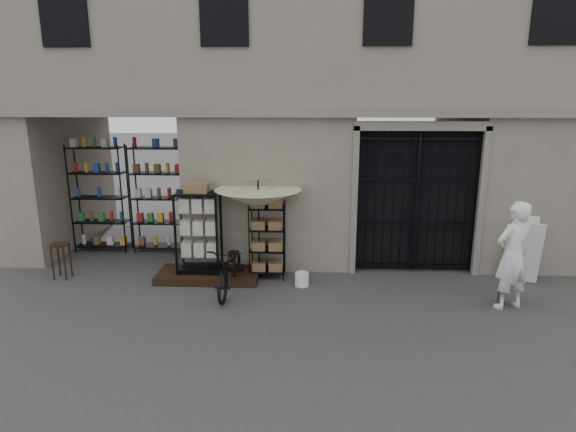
{
  "coord_description": "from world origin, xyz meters",
  "views": [
    {
      "loc": [
        -0.44,
        -7.42,
        3.56
      ],
      "look_at": [
        -0.8,
        1.4,
        1.35
      ],
      "focal_mm": 30.0,
      "sensor_mm": 36.0,
      "label": 1
    }
  ],
  "objects_px": {
    "display_cabinet": "(199,236)",
    "wire_rack": "(267,241)",
    "market_umbrella": "(258,194)",
    "bicycle": "(231,291)",
    "steel_bollard": "(503,284)",
    "white_bucket": "(302,279)",
    "easel_sign": "(523,250)",
    "wooden_stool": "(61,260)",
    "shopkeeper": "(506,307)"
  },
  "relations": [
    {
      "from": "wooden_stool",
      "to": "shopkeeper",
      "type": "bearing_deg",
      "value": -7.09
    },
    {
      "from": "wire_rack",
      "to": "easel_sign",
      "type": "bearing_deg",
      "value": -17.25
    },
    {
      "from": "wooden_stool",
      "to": "shopkeeper",
      "type": "xyz_separation_m",
      "value": [
        8.36,
        -1.04,
        -0.38
      ]
    },
    {
      "from": "display_cabinet",
      "to": "wooden_stool",
      "type": "relative_size",
      "value": 2.39
    },
    {
      "from": "white_bucket",
      "to": "wooden_stool",
      "type": "bearing_deg",
      "value": 177.65
    },
    {
      "from": "wire_rack",
      "to": "easel_sign",
      "type": "relative_size",
      "value": 1.23
    },
    {
      "from": "market_umbrella",
      "to": "white_bucket",
      "type": "distance_m",
      "value": 1.85
    },
    {
      "from": "wire_rack",
      "to": "market_umbrella",
      "type": "height_order",
      "value": "market_umbrella"
    },
    {
      "from": "wire_rack",
      "to": "wooden_stool",
      "type": "relative_size",
      "value": 2.11
    },
    {
      "from": "wire_rack",
      "to": "bicycle",
      "type": "relative_size",
      "value": 0.87
    },
    {
      "from": "white_bucket",
      "to": "steel_bollard",
      "type": "height_order",
      "value": "steel_bollard"
    },
    {
      "from": "market_umbrella",
      "to": "shopkeeper",
      "type": "bearing_deg",
      "value": -15.71
    },
    {
      "from": "wooden_stool",
      "to": "market_umbrella",
      "type": "bearing_deg",
      "value": 2.95
    },
    {
      "from": "bicycle",
      "to": "wooden_stool",
      "type": "bearing_deg",
      "value": 174.83
    },
    {
      "from": "display_cabinet",
      "to": "white_bucket",
      "type": "height_order",
      "value": "display_cabinet"
    },
    {
      "from": "display_cabinet",
      "to": "white_bucket",
      "type": "relative_size",
      "value": 6.42
    },
    {
      "from": "display_cabinet",
      "to": "wooden_stool",
      "type": "height_order",
      "value": "display_cabinet"
    },
    {
      "from": "white_bucket",
      "to": "easel_sign",
      "type": "relative_size",
      "value": 0.22
    },
    {
      "from": "bicycle",
      "to": "steel_bollard",
      "type": "relative_size",
      "value": 2.37
    },
    {
      "from": "wooden_stool",
      "to": "easel_sign",
      "type": "distance_m",
      "value": 9.1
    },
    {
      "from": "display_cabinet",
      "to": "wooden_stool",
      "type": "distance_m",
      "value": 2.8
    },
    {
      "from": "display_cabinet",
      "to": "easel_sign",
      "type": "relative_size",
      "value": 1.4
    },
    {
      "from": "bicycle",
      "to": "steel_bollard",
      "type": "distance_m",
      "value": 4.86
    },
    {
      "from": "display_cabinet",
      "to": "bicycle",
      "type": "relative_size",
      "value": 0.98
    },
    {
      "from": "display_cabinet",
      "to": "wire_rack",
      "type": "bearing_deg",
      "value": 23.74
    },
    {
      "from": "steel_bollard",
      "to": "wire_rack",
      "type": "bearing_deg",
      "value": 164.51
    },
    {
      "from": "bicycle",
      "to": "wooden_stool",
      "type": "height_order",
      "value": "bicycle"
    },
    {
      "from": "wire_rack",
      "to": "white_bucket",
      "type": "distance_m",
      "value": 1.04
    },
    {
      "from": "white_bucket",
      "to": "easel_sign",
      "type": "bearing_deg",
      "value": 5.5
    },
    {
      "from": "bicycle",
      "to": "wooden_stool",
      "type": "distance_m",
      "value": 3.53
    },
    {
      "from": "bicycle",
      "to": "easel_sign",
      "type": "relative_size",
      "value": 1.42
    },
    {
      "from": "wire_rack",
      "to": "easel_sign",
      "type": "height_order",
      "value": "wire_rack"
    },
    {
      "from": "display_cabinet",
      "to": "steel_bollard",
      "type": "bearing_deg",
      "value": 7.71
    },
    {
      "from": "shopkeeper",
      "to": "steel_bollard",
      "type": "bearing_deg",
      "value": -87.9
    },
    {
      "from": "shopkeeper",
      "to": "display_cabinet",
      "type": "bearing_deg",
      "value": -33.9
    },
    {
      "from": "wire_rack",
      "to": "market_umbrella",
      "type": "xyz_separation_m",
      "value": [
        -0.16,
        -0.05,
        0.97
      ]
    },
    {
      "from": "bicycle",
      "to": "display_cabinet",
      "type": "bearing_deg",
      "value": 141.56
    },
    {
      "from": "wire_rack",
      "to": "shopkeeper",
      "type": "bearing_deg",
      "value": -33.72
    },
    {
      "from": "display_cabinet",
      "to": "easel_sign",
      "type": "height_order",
      "value": "display_cabinet"
    },
    {
      "from": "wire_rack",
      "to": "steel_bollard",
      "type": "bearing_deg",
      "value": -32.36
    },
    {
      "from": "market_umbrella",
      "to": "wooden_stool",
      "type": "distance_m",
      "value": 4.17
    },
    {
      "from": "bicycle",
      "to": "shopkeeper",
      "type": "xyz_separation_m",
      "value": [
        4.89,
        -0.52,
        0.0
      ]
    },
    {
      "from": "wooden_stool",
      "to": "steel_bollard",
      "type": "distance_m",
      "value": 8.35
    },
    {
      "from": "wooden_stool",
      "to": "easel_sign",
      "type": "relative_size",
      "value": 0.59
    },
    {
      "from": "display_cabinet",
      "to": "wire_rack",
      "type": "height_order",
      "value": "display_cabinet"
    },
    {
      "from": "shopkeeper",
      "to": "easel_sign",
      "type": "relative_size",
      "value": 1.52
    },
    {
      "from": "market_umbrella",
      "to": "steel_bollard",
      "type": "relative_size",
      "value": 3.21
    },
    {
      "from": "wire_rack",
      "to": "bicycle",
      "type": "distance_m",
      "value": 1.24
    },
    {
      "from": "display_cabinet",
      "to": "steel_bollard",
      "type": "relative_size",
      "value": 2.33
    },
    {
      "from": "display_cabinet",
      "to": "easel_sign",
      "type": "xyz_separation_m",
      "value": [
        6.34,
        0.09,
        -0.23
      ]
    }
  ]
}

